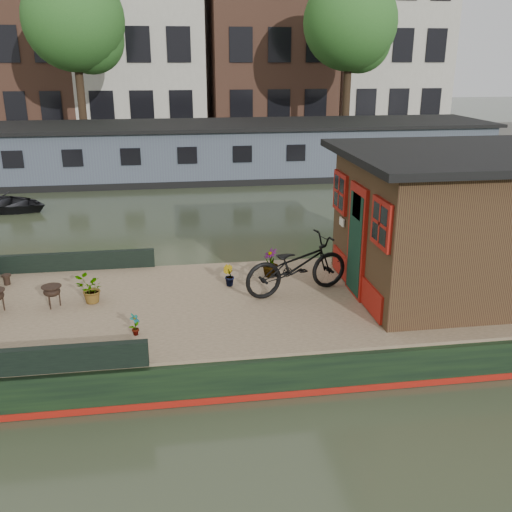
{
  "coord_description": "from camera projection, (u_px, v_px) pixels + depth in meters",
  "views": [
    {
      "loc": [
        -2.58,
        -8.72,
        4.48
      ],
      "look_at": [
        -1.21,
        0.5,
        1.25
      ],
      "focal_mm": 40.0,
      "sensor_mm": 36.0,
      "label": 1
    }
  ],
  "objects": [
    {
      "name": "ground",
      "position": [
        328.0,
        329.0,
        9.98
      ],
      "size": [
        120.0,
        120.0,
        0.0
      ],
      "primitive_type": "plane",
      "color": "#323B25",
      "rests_on": "ground"
    },
    {
      "name": "houseboat_hull",
      "position": [
        253.0,
        320.0,
        9.7
      ],
      "size": [
        14.01,
        4.02,
        0.6
      ],
      "color": "black",
      "rests_on": "ground"
    },
    {
      "name": "houseboat_deck",
      "position": [
        330.0,
        296.0,
        9.77
      ],
      "size": [
        11.8,
        3.8,
        0.05
      ],
      "primitive_type": "cube",
      "color": "#99825F",
      "rests_on": "houseboat_hull"
    },
    {
      "name": "bow_bulwark",
      "position": [
        19.0,
        303.0,
        9.0
      ],
      "size": [
        3.0,
        4.0,
        0.35
      ],
      "color": "black",
      "rests_on": "houseboat_deck"
    },
    {
      "name": "cabin",
      "position": [
        458.0,
        221.0,
        9.67
      ],
      "size": [
        4.0,
        3.5,
        2.42
      ],
      "color": "black",
      "rests_on": "houseboat_deck"
    },
    {
      "name": "bicycle",
      "position": [
        297.0,
        265.0,
        9.72
      ],
      "size": [
        2.01,
        1.15,
        1.0
      ],
      "primitive_type": "imported",
      "rotation": [
        0.0,
        0.0,
        1.84
      ],
      "color": "black",
      "rests_on": "houseboat_deck"
    },
    {
      "name": "potted_plant_b",
      "position": [
        229.0,
        276.0,
        10.12
      ],
      "size": [
        0.27,
        0.26,
        0.38
      ],
      "primitive_type": "imported",
      "rotation": [
        0.0,
        0.0,
        2.42
      ],
      "color": "maroon",
      "rests_on": "houseboat_deck"
    },
    {
      "name": "potted_plant_c",
      "position": [
        90.0,
        289.0,
        9.37
      ],
      "size": [
        0.57,
        0.56,
        0.48
      ],
      "primitive_type": "imported",
      "rotation": [
        0.0,
        0.0,
        3.77
      ],
      "color": "#B34C34",
      "rests_on": "houseboat_deck"
    },
    {
      "name": "potted_plant_d",
      "position": [
        270.0,
        263.0,
        10.53
      ],
      "size": [
        0.37,
        0.37,
        0.53
      ],
      "primitive_type": "imported",
      "rotation": [
        0.0,
        0.0,
        4.99
      ],
      "color": "brown",
      "rests_on": "houseboat_deck"
    },
    {
      "name": "potted_plant_e",
      "position": [
        135.0,
        325.0,
        8.29
      ],
      "size": [
        0.2,
        0.22,
        0.34
      ],
      "primitive_type": "imported",
      "rotation": [
        0.0,
        0.0,
        1.04
      ],
      "color": "brown",
      "rests_on": "houseboat_deck"
    },
    {
      "name": "brazier_rear",
      "position": [
        52.0,
        296.0,
        9.25
      ],
      "size": [
        0.39,
        0.39,
        0.37
      ],
      "primitive_type": null,
      "rotation": [
        0.0,
        0.0,
        0.16
      ],
      "color": "black",
      "rests_on": "houseboat_deck"
    },
    {
      "name": "bollard_port",
      "position": [
        7.0,
        280.0,
        10.19
      ],
      "size": [
        0.17,
        0.17,
        0.19
      ],
      "primitive_type": "cylinder",
      "color": "black",
      "rests_on": "houseboat_deck"
    },
    {
      "name": "dinghy",
      "position": [
        0.0,
        199.0,
        17.81
      ],
      "size": [
        3.84,
        3.39,
        0.66
      ],
      "primitive_type": "imported",
      "rotation": [
        0.0,
        0.0,
        1.15
      ],
      "color": "black",
      "rests_on": "ground"
    },
    {
      "name": "far_houseboat",
      "position": [
        236.0,
        152.0,
        22.74
      ],
      "size": [
        20.4,
        4.4,
        2.11
      ],
      "color": "#414C56",
      "rests_on": "ground"
    },
    {
      "name": "quay",
      "position": [
        222.0,
        143.0,
        28.99
      ],
      "size": [
        60.0,
        6.0,
        0.9
      ],
      "primitive_type": "cube",
      "color": "#47443F",
      "rests_on": "ground"
    },
    {
      "name": "tree_left",
      "position": [
        78.0,
        25.0,
        24.99
      ],
      "size": [
        4.4,
        4.4,
        7.4
      ],
      "color": "#332316",
      "rests_on": "quay"
    },
    {
      "name": "tree_right",
      "position": [
        353.0,
        27.0,
        26.73
      ],
      "size": [
        4.4,
        4.4,
        7.4
      ],
      "color": "#332316",
      "rests_on": "quay"
    }
  ]
}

